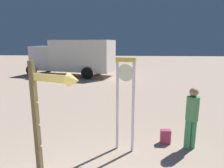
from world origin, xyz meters
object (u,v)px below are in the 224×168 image
Objects in this scene: person_near_clock at (192,115)px; backpack at (165,137)px; arrow_sign at (49,102)px; box_truck_near at (74,56)px; standing_clock at (125,95)px.

person_near_clock reaches higher than backpack.
arrow_sign is 1.46× the size of person_near_clock.
box_truck_near reaches higher than backpack.
arrow_sign is 6.07× the size of backpack.
box_truck_near is at bearing 110.83° from standing_clock.
standing_clock is 1.46× the size of person_near_clock.
standing_clock is at bearing -173.73° from person_near_clock.
standing_clock is at bearing 36.99° from arrow_sign.
person_near_clock is at bearing -61.74° from box_truck_near.
person_near_clock is at bearing 6.27° from standing_clock.
arrow_sign reaches higher than backpack.
box_truck_near is at bearing 118.26° from person_near_clock.
box_truck_near is at bearing 102.91° from arrow_sign.
arrow_sign reaches higher than person_near_clock.
person_near_clock is 12.73m from box_truck_near.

